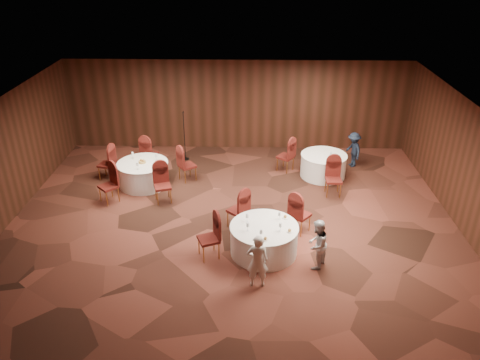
{
  "coord_description": "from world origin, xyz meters",
  "views": [
    {
      "loc": [
        0.47,
        -10.87,
        6.79
      ],
      "look_at": [
        0.2,
        0.2,
        1.1
      ],
      "focal_mm": 35.0,
      "sensor_mm": 36.0,
      "label": 1
    }
  ],
  "objects_px": {
    "man_c": "(353,150)",
    "table_right": "(323,165)",
    "woman_b": "(317,244)",
    "table_main": "(264,239)",
    "woman_a": "(257,261)",
    "table_left": "(143,174)",
    "mic_stand": "(185,145)"
  },
  "relations": [
    {
      "from": "table_left",
      "to": "table_right",
      "type": "relative_size",
      "value": 1.07
    },
    {
      "from": "table_right",
      "to": "man_c",
      "type": "xyz_separation_m",
      "value": [
        1.08,
        0.77,
        0.22
      ]
    },
    {
      "from": "woman_b",
      "to": "man_c",
      "type": "xyz_separation_m",
      "value": [
        1.88,
        5.52,
        -0.02
      ]
    },
    {
      "from": "table_main",
      "to": "woman_a",
      "type": "bearing_deg",
      "value": -98.05
    },
    {
      "from": "woman_a",
      "to": "man_c",
      "type": "xyz_separation_m",
      "value": [
        3.25,
        6.21,
        -0.05
      ]
    },
    {
      "from": "mic_stand",
      "to": "table_right",
      "type": "bearing_deg",
      "value": -14.49
    },
    {
      "from": "table_left",
      "to": "woman_a",
      "type": "relative_size",
      "value": 1.21
    },
    {
      "from": "table_left",
      "to": "table_main",
      "type": "bearing_deg",
      "value": -43.59
    },
    {
      "from": "table_main",
      "to": "table_left",
      "type": "distance_m",
      "value": 5.04
    },
    {
      "from": "table_main",
      "to": "man_c",
      "type": "bearing_deg",
      "value": 58.33
    },
    {
      "from": "table_left",
      "to": "man_c",
      "type": "xyz_separation_m",
      "value": [
        6.72,
        1.51,
        0.22
      ]
    },
    {
      "from": "mic_stand",
      "to": "woman_b",
      "type": "xyz_separation_m",
      "value": [
        3.8,
        -5.94,
        0.11
      ]
    },
    {
      "from": "table_left",
      "to": "man_c",
      "type": "bearing_deg",
      "value": 12.63
    },
    {
      "from": "table_main",
      "to": "mic_stand",
      "type": "xyz_separation_m",
      "value": [
        -2.61,
        5.4,
        0.13
      ]
    },
    {
      "from": "table_main",
      "to": "woman_b",
      "type": "relative_size",
      "value": 1.33
    },
    {
      "from": "mic_stand",
      "to": "woman_a",
      "type": "xyz_separation_m",
      "value": [
        2.43,
        -6.63,
        0.14
      ]
    },
    {
      "from": "table_main",
      "to": "woman_b",
      "type": "distance_m",
      "value": 1.33
    },
    {
      "from": "table_left",
      "to": "woman_b",
      "type": "xyz_separation_m",
      "value": [
        4.84,
        -4.01,
        0.24
      ]
    },
    {
      "from": "table_right",
      "to": "woman_a",
      "type": "height_order",
      "value": "woman_a"
    },
    {
      "from": "table_right",
      "to": "woman_b",
      "type": "distance_m",
      "value": 4.82
    },
    {
      "from": "woman_a",
      "to": "woman_b",
      "type": "distance_m",
      "value": 1.53
    },
    {
      "from": "table_main",
      "to": "woman_a",
      "type": "xyz_separation_m",
      "value": [
        -0.17,
        -1.23,
        0.27
      ]
    },
    {
      "from": "woman_b",
      "to": "mic_stand",
      "type": "bearing_deg",
      "value": -118.06
    },
    {
      "from": "woman_b",
      "to": "woman_a",
      "type": "bearing_deg",
      "value": -33.74
    },
    {
      "from": "table_right",
      "to": "woman_b",
      "type": "xyz_separation_m",
      "value": [
        -0.8,
        -4.75,
        0.24
      ]
    },
    {
      "from": "table_left",
      "to": "mic_stand",
      "type": "bearing_deg",
      "value": 61.53
    },
    {
      "from": "table_main",
      "to": "woman_b",
      "type": "height_order",
      "value": "woman_b"
    },
    {
      "from": "table_main",
      "to": "woman_a",
      "type": "distance_m",
      "value": 1.27
    },
    {
      "from": "man_c",
      "to": "table_right",
      "type": "bearing_deg",
      "value": -72.25
    },
    {
      "from": "table_left",
      "to": "table_right",
      "type": "height_order",
      "value": "same"
    },
    {
      "from": "table_left",
      "to": "woman_a",
      "type": "height_order",
      "value": "woman_a"
    },
    {
      "from": "woman_b",
      "to": "table_right",
      "type": "bearing_deg",
      "value": -160.21
    }
  ]
}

